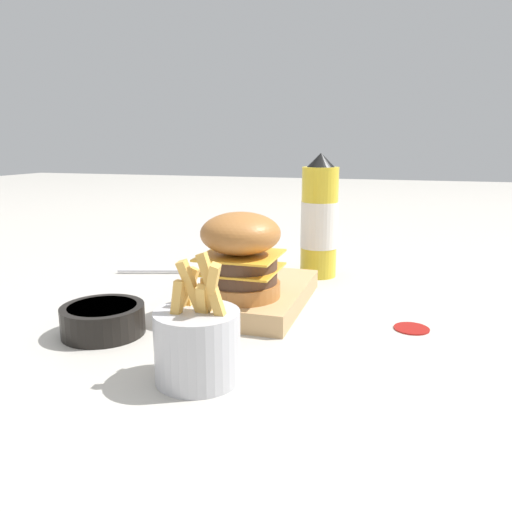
{
  "coord_description": "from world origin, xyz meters",
  "views": [
    {
      "loc": [
        -0.74,
        -0.15,
        0.26
      ],
      "look_at": [
        0.01,
        0.08,
        0.08
      ],
      "focal_mm": 35.0,
      "sensor_mm": 36.0,
      "label": 1
    }
  ],
  "objects_px": {
    "fries_basket": "(198,343)",
    "side_bowl": "(103,319)",
    "spoon": "(179,271)",
    "ketchup_bottle": "(319,220)",
    "serving_board": "(256,295)",
    "burger": "(241,254)"
  },
  "relations": [
    {
      "from": "serving_board",
      "to": "fries_basket",
      "type": "distance_m",
      "value": 0.27
    },
    {
      "from": "spoon",
      "to": "ketchup_bottle",
      "type": "bearing_deg",
      "value": -2.75
    },
    {
      "from": "burger",
      "to": "ketchup_bottle",
      "type": "relative_size",
      "value": 0.53
    },
    {
      "from": "ketchup_bottle",
      "to": "serving_board",
      "type": "bearing_deg",
      "value": 163.1
    },
    {
      "from": "serving_board",
      "to": "spoon",
      "type": "bearing_deg",
      "value": 54.95
    },
    {
      "from": "ketchup_bottle",
      "to": "side_bowl",
      "type": "distance_m",
      "value": 0.47
    },
    {
      "from": "burger",
      "to": "spoon",
      "type": "bearing_deg",
      "value": 44.68
    },
    {
      "from": "serving_board",
      "to": "burger",
      "type": "relative_size",
      "value": 2.06
    },
    {
      "from": "spoon",
      "to": "fries_basket",
      "type": "bearing_deg",
      "value": -78.51
    },
    {
      "from": "side_bowl",
      "to": "spoon",
      "type": "bearing_deg",
      "value": 7.29
    },
    {
      "from": "side_bowl",
      "to": "spoon",
      "type": "xyz_separation_m",
      "value": [
        0.33,
        0.04,
        -0.02
      ]
    },
    {
      "from": "serving_board",
      "to": "ketchup_bottle",
      "type": "relative_size",
      "value": 1.09
    },
    {
      "from": "serving_board",
      "to": "burger",
      "type": "distance_m",
      "value": 0.1
    },
    {
      "from": "fries_basket",
      "to": "side_bowl",
      "type": "distance_m",
      "value": 0.2
    },
    {
      "from": "ketchup_bottle",
      "to": "fries_basket",
      "type": "height_order",
      "value": "ketchup_bottle"
    },
    {
      "from": "serving_board",
      "to": "burger",
      "type": "bearing_deg",
      "value": 173.65
    },
    {
      "from": "ketchup_bottle",
      "to": "burger",
      "type": "bearing_deg",
      "value": 165.28
    },
    {
      "from": "spoon",
      "to": "serving_board",
      "type": "bearing_deg",
      "value": -51.63
    },
    {
      "from": "side_bowl",
      "to": "ketchup_bottle",
      "type": "bearing_deg",
      "value": -30.07
    },
    {
      "from": "side_bowl",
      "to": "burger",
      "type": "bearing_deg",
      "value": -51.42
    },
    {
      "from": "ketchup_bottle",
      "to": "spoon",
      "type": "height_order",
      "value": "ketchup_bottle"
    },
    {
      "from": "serving_board",
      "to": "ketchup_bottle",
      "type": "height_order",
      "value": "ketchup_bottle"
    }
  ]
}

